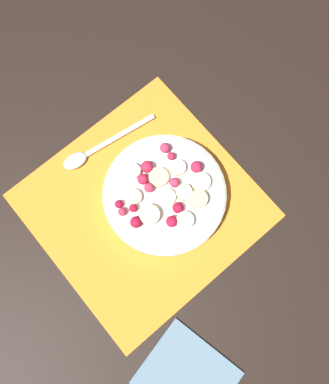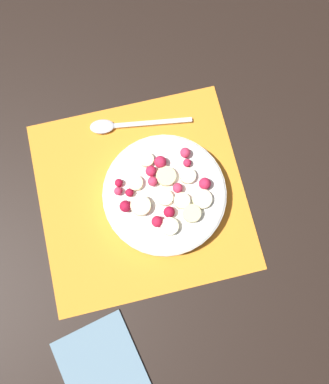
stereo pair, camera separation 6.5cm
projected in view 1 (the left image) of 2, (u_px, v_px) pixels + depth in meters
ground_plane at (143, 206)px, 0.69m from camera, size 3.00×3.00×0.00m
placemat at (143, 205)px, 0.68m from camera, size 0.37×0.36×0.01m
fruit_bowl at (165, 194)px, 0.67m from camera, size 0.22×0.22×0.05m
spoon at (90, 152)px, 0.70m from camera, size 0.20×0.05×0.01m
napkin at (187, 378)px, 0.62m from camera, size 0.16×0.17×0.01m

